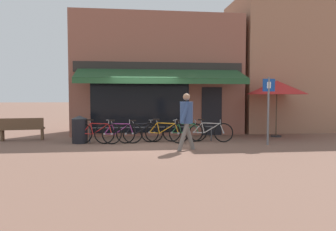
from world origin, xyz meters
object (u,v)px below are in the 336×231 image
cafe_parasol (277,88)px  parking_sign (268,103)px  bicycle_purple (119,133)px  litter_bin (80,129)px  bicycle_green (185,132)px  park_bench (22,128)px  bicycle_silver (208,132)px  bicycle_black (140,132)px  bicycle_orange (164,132)px  pedestrian_adult (186,116)px  bicycle_red (97,133)px

cafe_parasol → parking_sign: bearing=-121.8°
bicycle_purple → litter_bin: 1.44m
bicycle_green → park_bench: 6.26m
parking_sign → litter_bin: bearing=169.2°
bicycle_purple → bicycle_silver: bearing=0.4°
bicycle_silver → cafe_parasol: bearing=35.0°
parking_sign → park_bench: size_ratio=1.45×
bicycle_black → parking_sign: 4.69m
bicycle_orange → parking_sign: size_ratio=0.72×
bicycle_silver → litter_bin: litter_bin is taller
bicycle_green → parking_sign: parking_sign is taller
bicycle_silver → pedestrian_adult: size_ratio=0.98×
bicycle_red → park_bench: bicycle_red is taller
bicycle_silver → cafe_parasol: 3.81m
bicycle_purple → litter_bin: bearing=166.5°
bicycle_red → cafe_parasol: 7.58m
bicycle_silver → parking_sign: parking_sign is taller
litter_bin → bicycle_red: bearing=-24.0°
pedestrian_adult → parking_sign: parking_sign is taller
bicycle_red → litter_bin: size_ratio=1.79×
bicycle_red → bicycle_green: (3.22, 0.19, -0.03)m
bicycle_red → bicycle_orange: (2.40, -0.04, -0.00)m
bicycle_orange → bicycle_black: bearing=-166.5°
bicycle_black → bicycle_green: bearing=-10.0°
bicycle_red → bicycle_green: bearing=17.7°
bicycle_purple → bicycle_green: 2.47m
bicycle_black → pedestrian_adult: pedestrian_adult is taller
bicycle_red → parking_sign: parking_sign is taller
bicycle_green → pedestrian_adult: bearing=-93.8°
bicycle_black → park_bench: 4.64m
bicycle_black → park_bench: size_ratio=1.08×
bicycle_red → park_bench: (-2.94, 1.30, 0.07)m
bicycle_black → bicycle_orange: size_ratio=1.03×
bicycle_purple → pedestrian_adult: pedestrian_adult is taller
pedestrian_adult → park_bench: 6.64m
bicycle_purple → cafe_parasol: size_ratio=0.69×
litter_bin → cafe_parasol: bearing=6.4°
bicycle_red → bicycle_silver: bicycle_red is taller
bicycle_purple → bicycle_silver: (3.32, 0.04, -0.01)m
bicycle_orange → cafe_parasol: 5.32m
park_bench → bicycle_purple: bearing=-26.9°
bicycle_black → parking_sign: bearing=-25.9°
bicycle_black → cafe_parasol: bearing=-1.7°
litter_bin → bicycle_silver: bearing=-3.4°
bicycle_orange → bicycle_green: size_ratio=1.02×
bicycle_red → bicycle_green: size_ratio=1.07×
bicycle_green → cafe_parasol: cafe_parasol is taller
park_bench → cafe_parasol: bearing=-7.7°
bicycle_orange → parking_sign: bearing=9.8°
parking_sign → cafe_parasol: bearing=58.2°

